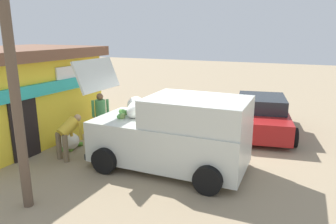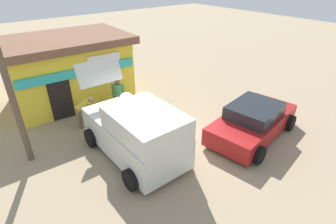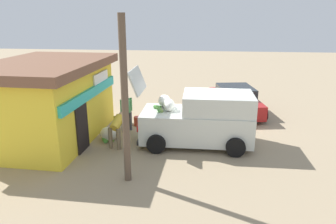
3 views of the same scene
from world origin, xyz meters
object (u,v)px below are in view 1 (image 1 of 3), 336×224
parked_sedan (261,115)px  customer_bending (68,133)px  unloaded_banana_pile (69,142)px  paint_bucket (121,130)px  vendor_standing (101,114)px  delivery_van (175,133)px  storefront_bar (9,94)px

parked_sedan → customer_bending: bearing=135.5°
customer_bending → unloaded_banana_pile: size_ratio=1.26×
paint_bucket → customer_bending: bearing=173.5°
vendor_standing → customer_bending: vendor_standing is taller
vendor_standing → paint_bucket: (0.71, -0.30, -0.73)m
parked_sedan → paint_bucket: bearing=118.7°
customer_bending → paint_bucket: bearing=-6.5°
parked_sedan → delivery_van: bearing=158.3°
parked_sedan → paint_bucket: parked_sedan is taller
storefront_bar → unloaded_banana_pile: 2.66m
vendor_standing → paint_bucket: 1.07m
storefront_bar → delivery_van: storefront_bar is taller
storefront_bar → vendor_standing: storefront_bar is taller
unloaded_banana_pile → storefront_bar: bearing=91.2°
storefront_bar → paint_bucket: bearing=-59.5°
vendor_standing → customer_bending: 1.65m
parked_sedan → vendor_standing: size_ratio=2.68×
unloaded_banana_pile → customer_bending: bearing=-139.4°
storefront_bar → delivery_van: size_ratio=1.33×
vendor_standing → delivery_van: bearing=-108.6°
paint_bucket → vendor_standing: bearing=156.9°
vendor_standing → parked_sedan: bearing=-56.4°
parked_sedan → unloaded_banana_pile: bearing=128.9°
delivery_van → paint_bucket: delivery_van is taller
vendor_standing → customer_bending: size_ratio=1.30×
storefront_bar → customer_bending: bearing=-100.9°
storefront_bar → delivery_van: (0.07, -5.85, -0.58)m
delivery_van → paint_bucket: bearing=57.8°
paint_bucket → storefront_bar: bearing=120.5°
customer_bending → unloaded_banana_pile: 0.95m
delivery_van → customer_bending: bearing=101.4°
parked_sedan → customer_bending: 6.71m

